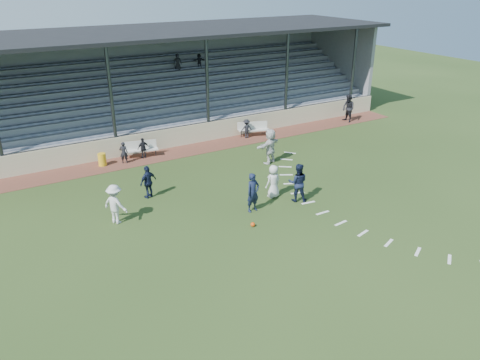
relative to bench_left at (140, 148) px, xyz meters
name	(u,v)px	position (x,y,z in m)	size (l,w,h in m)	color
ground	(270,229)	(1.87, -10.88, -0.58)	(90.00, 90.00, 0.00)	#293E19
cinder_track	(173,153)	(1.87, -0.38, -0.57)	(34.00, 2.00, 0.02)	brown
retaining_wall	(166,139)	(1.87, 0.67, 0.02)	(34.00, 0.18, 1.20)	beige
bench_left	(140,148)	(0.00, 0.00, 0.00)	(2.04, 0.91, 0.95)	beige
bench_right	(253,128)	(7.72, -0.05, 0.00)	(2.01, 1.13, 0.95)	beige
trash_bin	(102,160)	(-2.29, -0.25, -0.21)	(0.44, 0.44, 0.71)	gold
football	(253,224)	(1.35, -10.35, -0.49)	(0.20, 0.20, 0.20)	#D4440C
player_white_lead	(273,181)	(3.71, -8.38, 0.23)	(0.80, 0.52, 1.63)	silver
player_navy_lead	(253,193)	(2.12, -9.11, 0.33)	(0.66, 0.44, 1.82)	#131B34
player_navy_mid	(298,183)	(4.47, -9.28, 0.35)	(0.91, 0.71, 1.87)	#131B34
player_white_wing	(115,204)	(-3.53, -7.09, 0.30)	(1.14, 0.66, 1.77)	silver
player_navy_wing	(148,182)	(-1.45, -5.41, 0.23)	(0.95, 0.39, 1.62)	#131B34
player_white_back	(270,146)	(6.05, -4.57, 0.42)	(1.85, 0.59, 2.00)	silver
official	(348,108)	(15.35, -0.73, 0.42)	(0.95, 0.74, 1.96)	black
sub_left_near	(124,153)	(-1.11, -0.51, 0.07)	(0.46, 0.30, 1.26)	black
sub_left_far	(143,148)	(0.11, -0.30, 0.05)	(0.71, 0.30, 1.22)	black
sub_right	(246,129)	(7.15, -0.16, 0.06)	(0.80, 0.46, 1.24)	black
grandstand	(138,97)	(1.87, 5.38, 1.62)	(34.60, 9.00, 6.61)	gray
penalty_arc	(344,206)	(5.99, -10.88, -0.58)	(3.89, 14.63, 0.01)	white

